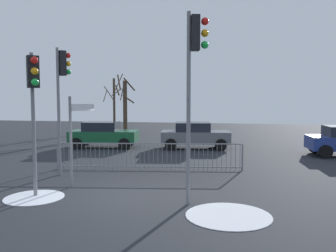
% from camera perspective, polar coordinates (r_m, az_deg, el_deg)
% --- Properties ---
extents(ground_plane, '(60.00, 60.00, 0.00)m').
position_cam_1_polar(ground_plane, '(10.86, -7.45, -10.77)').
color(ground_plane, '#26282D').
extents(traffic_light_rear_right, '(0.56, 0.36, 5.08)m').
position_cam_1_polar(traffic_light_rear_right, '(9.47, 4.16, 9.66)').
color(traffic_light_rear_right, slate).
rests_on(traffic_light_rear_right, ground).
extents(traffic_light_rear_left, '(0.46, 0.48, 4.13)m').
position_cam_1_polar(traffic_light_rear_left, '(10.82, -20.65, 5.15)').
color(traffic_light_rear_left, slate).
rests_on(traffic_light_rear_left, ground).
extents(traffic_light_foreground_right, '(0.45, 0.48, 4.66)m').
position_cam_1_polar(traffic_light_foreground_right, '(13.76, -16.58, 6.67)').
color(traffic_light_foreground_right, slate).
rests_on(traffic_light_foreground_right, ground).
extents(direction_sign_post, '(0.75, 0.33, 2.90)m').
position_cam_1_polar(direction_sign_post, '(11.76, -14.93, -1.61)').
color(direction_sign_post, slate).
rests_on(direction_sign_post, ground).
extents(pedestrian_guard_railing, '(7.32, 1.09, 1.07)m').
position_cam_1_polar(pedestrian_guard_railing, '(14.19, -3.06, -4.81)').
color(pedestrian_guard_railing, slate).
rests_on(pedestrian_guard_railing, ground).
extents(car_green_near, '(3.95, 2.24, 1.47)m').
position_cam_1_polar(car_green_near, '(20.81, -10.25, -1.28)').
color(car_green_near, '#195933').
rests_on(car_green_near, ground).
extents(car_grey_mid, '(3.98, 2.32, 1.47)m').
position_cam_1_polar(car_grey_mid, '(20.15, 4.30, -1.41)').
color(car_grey_mid, slate).
rests_on(car_grey_mid, ground).
extents(bare_tree_left, '(1.72, 1.17, 4.70)m').
position_cam_1_polar(bare_tree_left, '(28.92, -6.88, 3.44)').
color(bare_tree_left, '#473828').
rests_on(bare_tree_left, ground).
extents(bare_tree_centre, '(1.98, 1.96, 4.98)m').
position_cam_1_polar(bare_tree_centre, '(32.35, -8.56, 3.87)').
color(bare_tree_centre, '#473828').
rests_on(bare_tree_centre, ground).
extents(snow_patch_kerb, '(1.67, 1.67, 0.01)m').
position_cam_1_polar(snow_patch_kerb, '(11.12, -20.52, -10.61)').
color(snow_patch_kerb, white).
rests_on(snow_patch_kerb, ground).
extents(snow_patch_island, '(2.09, 2.09, 0.01)m').
position_cam_1_polar(snow_patch_island, '(9.06, 9.61, -13.89)').
color(snow_patch_island, white).
rests_on(snow_patch_island, ground).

